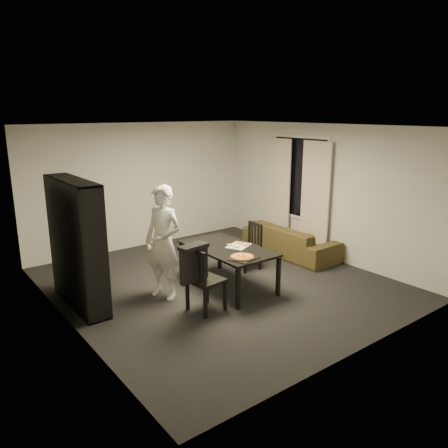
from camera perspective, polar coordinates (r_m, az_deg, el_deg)
room at (r=7.07m, az=-0.58°, el=2.08°), size 5.01×5.51×2.61m
window_pane at (r=9.12m, az=9.79°, el=5.98°), size 0.02×1.40×1.60m
window_frame at (r=9.11m, az=9.77°, el=5.98°), size 0.03×1.52×1.72m
curtain_left at (r=8.77m, az=11.79°, el=3.23°), size 0.03×0.70×2.25m
curtain_right at (r=9.47m, az=7.05°, el=4.26°), size 0.03×0.70×2.25m
bookshelf at (r=6.71m, az=-18.70°, el=-2.49°), size 0.35×1.50×1.90m
dining_table at (r=7.12m, az=0.49°, el=-3.52°), size 0.90×1.63×0.68m
chair_left at (r=6.26m, az=-3.01°, el=-6.79°), size 0.51×0.51×0.97m
chair_right at (r=8.02m, az=3.52°, el=-2.45°), size 0.41×0.41×0.85m
draped_jacket at (r=6.09m, az=-3.97°, el=-4.93°), size 0.46×0.24×0.54m
person at (r=6.73m, az=-7.94°, el=-2.40°), size 0.63×0.75×1.77m
baking_tray at (r=6.57m, az=2.60°, el=-4.51°), size 0.47×0.42×0.01m
pepperoni_pizza at (r=6.57m, az=2.39°, el=-4.31°), size 0.35×0.35×0.03m
kitchen_towel at (r=7.17m, az=1.93°, el=-2.87°), size 0.49×0.44×0.01m
pizza_slices at (r=7.18m, az=1.79°, el=-2.73°), size 0.45×0.42×0.01m
sofa at (r=8.91m, az=8.64°, el=-2.07°), size 0.81×2.06×0.60m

